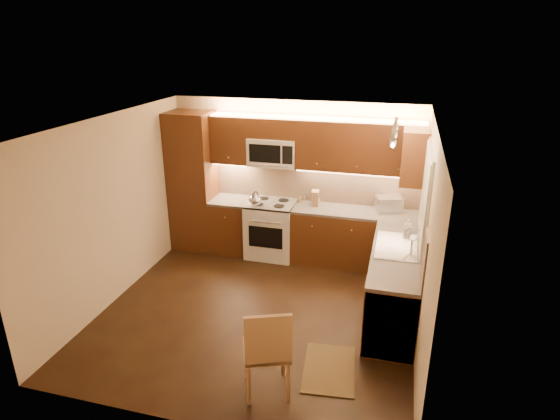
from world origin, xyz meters
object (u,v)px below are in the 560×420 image
(soap_bottle, at_px, (408,226))
(knife_block, at_px, (315,198))
(sink, at_px, (397,241))
(dining_chair, at_px, (266,348))
(stove, at_px, (271,229))
(toaster_oven, at_px, (389,204))
(kettle, at_px, (255,198))
(microwave, at_px, (273,152))

(soap_bottle, bearing_deg, knife_block, 163.72)
(sink, xyz_separation_m, dining_chair, (-1.18, -1.92, -0.46))
(stove, xyz_separation_m, toaster_oven, (1.83, 0.17, 0.55))
(toaster_oven, bearing_deg, kettle, 170.04)
(microwave, distance_m, knife_block, 0.99)
(microwave, distance_m, soap_bottle, 2.37)
(stove, height_order, dining_chair, dining_chair)
(stove, height_order, sink, sink)
(sink, xyz_separation_m, knife_block, (-1.31, 1.24, 0.04))
(kettle, bearing_deg, dining_chair, -55.06)
(stove, height_order, kettle, kettle)
(sink, bearing_deg, stove, 150.64)
(stove, bearing_deg, toaster_oven, 5.27)
(toaster_oven, relative_size, dining_chair, 0.37)
(microwave, distance_m, sink, 2.48)
(soap_bottle, distance_m, dining_chair, 2.78)
(soap_bottle, bearing_deg, toaster_oven, 121.70)
(knife_block, xyz_separation_m, soap_bottle, (1.43, -0.75, -0.02))
(soap_bottle, bearing_deg, dining_chair, -106.78)
(soap_bottle, bearing_deg, stove, 174.89)
(stove, relative_size, sink, 1.07)
(stove, bearing_deg, sink, -29.36)
(microwave, bearing_deg, soap_bottle, -19.94)
(sink, relative_size, dining_chair, 0.84)
(knife_block, bearing_deg, sink, -51.50)
(knife_block, relative_size, dining_chair, 0.23)
(stove, relative_size, knife_block, 3.85)
(kettle, xyz_separation_m, toaster_oven, (2.03, 0.37, -0.03))
(stove, relative_size, toaster_oven, 2.43)
(sink, distance_m, knife_block, 1.81)
(knife_block, xyz_separation_m, dining_chair, (0.13, -3.16, -0.51))
(kettle, bearing_deg, sink, -7.72)
(dining_chair, bearing_deg, sink, 36.70)
(kettle, height_order, toaster_oven, kettle)
(microwave, bearing_deg, toaster_oven, 1.05)
(stove, xyz_separation_m, microwave, (0.00, 0.14, 1.26))
(knife_block, height_order, dining_chair, knife_block)
(stove, height_order, soap_bottle, soap_bottle)
(toaster_oven, distance_m, knife_block, 1.13)
(stove, relative_size, soap_bottle, 4.68)
(soap_bottle, bearing_deg, sink, -92.21)
(toaster_oven, bearing_deg, sink, -102.53)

